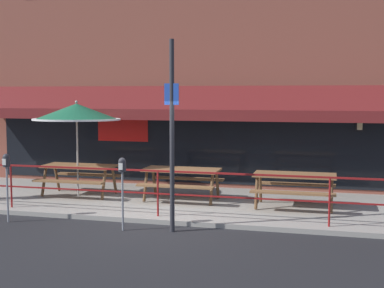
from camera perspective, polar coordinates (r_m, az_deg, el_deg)
ground_plane at (r=10.98m, az=-4.14°, el=-8.53°), size 120.00×120.00×0.00m
patio_deck at (r=12.83m, az=-1.25°, el=-6.25°), size 15.00×4.00×0.10m
restaurant_building at (r=14.81m, az=1.13°, el=11.75°), size 15.00×1.60×8.63m
patio_railing at (r=11.10m, az=-3.67°, el=-4.17°), size 13.84×0.04×0.97m
picnic_table_left at (r=13.64m, az=-11.94°, el=-2.88°), size 1.80×1.42×0.76m
picnic_table_centre at (r=12.71m, az=-1.11°, el=-3.36°), size 1.80×1.42×0.76m
picnic_table_right at (r=12.11m, az=10.88°, el=-3.89°), size 1.80×1.42×0.76m
patio_umbrella_left at (r=13.44m, az=-12.21°, el=3.31°), size 2.14×2.14×2.38m
parking_meter_near at (r=11.56m, az=-19.18°, el=-2.32°), size 0.15×0.16×1.42m
parking_meter_far at (r=10.34m, az=-7.45°, el=-2.96°), size 0.15×0.16×1.42m
street_sign_pole at (r=10.09m, az=-2.15°, el=1.09°), size 0.28×0.09×3.66m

